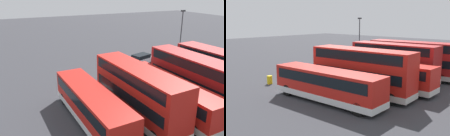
# 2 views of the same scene
# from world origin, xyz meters

# --- Properties ---
(ground_plane) EXTENTS (140.00, 140.00, 0.00)m
(ground_plane) POSITION_xyz_m (0.00, 0.00, 0.00)
(ground_plane) COLOR #38383D
(bus_double_decker_near_end) EXTENTS (3.25, 11.42, 4.55)m
(bus_double_decker_near_end) POSITION_xyz_m (-7.36, 9.31, 2.45)
(bus_double_decker_near_end) COLOR #A51919
(bus_double_decker_near_end) RESTS_ON ground
(bus_double_decker_second) EXTENTS (2.98, 10.48, 4.55)m
(bus_double_decker_second) POSITION_xyz_m (-3.42, 8.95, 2.45)
(bus_double_decker_second) COLOR #A51919
(bus_double_decker_second) RESTS_ON ground
(bus_single_deck_third) EXTENTS (2.93, 11.63, 2.95)m
(bus_single_deck_third) POSITION_xyz_m (-0.02, 9.64, 1.62)
(bus_single_deck_third) COLOR red
(bus_single_deck_third) RESTS_ON ground
(bus_double_decker_fourth) EXTENTS (3.22, 10.85, 4.55)m
(bus_double_decker_fourth) POSITION_xyz_m (3.35, 9.46, 2.45)
(bus_double_decker_fourth) COLOR red
(bus_double_decker_fourth) RESTS_ON ground
(bus_single_deck_fifth) EXTENTS (3.08, 11.45, 2.95)m
(bus_single_deck_fifth) POSITION_xyz_m (7.30, 8.65, 1.62)
(bus_single_deck_fifth) COLOR red
(bus_single_deck_fifth) RESTS_ON ground
(car_hatchback_silver) EXTENTS (4.68, 2.90, 1.43)m
(car_hatchback_silver) POSITION_xyz_m (-5.38, -3.33, 0.70)
(car_hatchback_silver) COLOR silver
(car_hatchback_silver) RESTS_ON ground
(lamp_post_tall) EXTENTS (0.70, 0.30, 7.55)m
(lamp_post_tall) POSITION_xyz_m (-13.18, -3.93, 4.45)
(lamp_post_tall) COLOR #38383D
(lamp_post_tall) RESTS_ON ground
(waste_bin_yellow) EXTENTS (0.60, 0.60, 0.95)m
(waste_bin_yellow) POSITION_xyz_m (7.11, -0.95, 0.47)
(waste_bin_yellow) COLOR yellow
(waste_bin_yellow) RESTS_ON ground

